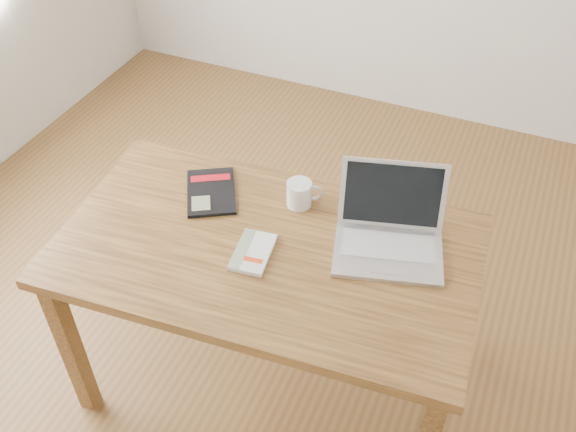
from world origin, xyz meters
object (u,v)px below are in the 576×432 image
at_px(laptop, 390,232).
at_px(coffee_mug, 300,193).
at_px(white_guidebook, 253,252).
at_px(desk, 267,265).
at_px(black_guidebook, 211,192).

distance_m(laptop, coffee_mug, 0.35).
relative_size(white_guidebook, laptop, 0.48).
distance_m(desk, white_guidebook, 0.11).
bearing_deg(desk, black_guidebook, 146.18).
height_order(white_guidebook, laptop, laptop).
relative_size(white_guidebook, black_guidebook, 0.66).
height_order(desk, coffee_mug, coffee_mug).
relative_size(black_guidebook, laptop, 0.72).
height_order(black_guidebook, coffee_mug, coffee_mug).
distance_m(white_guidebook, coffee_mug, 0.29).
bearing_deg(laptop, desk, -170.02).
height_order(white_guidebook, coffee_mug, coffee_mug).
xyz_separation_m(white_guidebook, black_guidebook, (-0.27, 0.22, -0.00)).
height_order(desk, black_guidebook, black_guidebook).
relative_size(desk, coffee_mug, 11.94).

